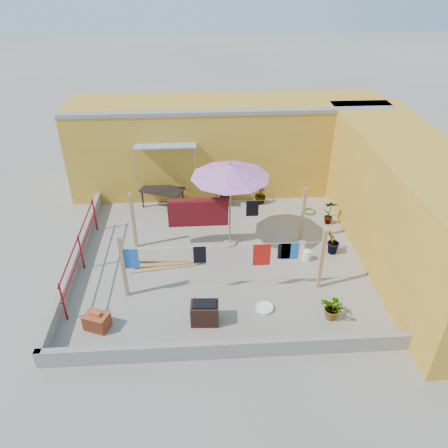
# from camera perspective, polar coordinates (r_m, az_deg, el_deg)

# --- Properties ---
(ground) EXTENTS (80.00, 80.00, 0.00)m
(ground) POSITION_cam_1_polar(r_m,az_deg,el_deg) (12.68, -0.43, -4.57)
(ground) COLOR #9E998E
(ground) RESTS_ON ground
(wall_back) EXTENTS (11.00, 3.27, 3.21)m
(wall_back) POSITION_cam_1_polar(r_m,az_deg,el_deg) (16.03, 0.38, 10.28)
(wall_back) COLOR gold
(wall_back) RESTS_ON ground
(wall_right) EXTENTS (2.40, 9.00, 3.20)m
(wall_right) POSITION_cam_1_polar(r_m,az_deg,el_deg) (13.11, 22.90, 2.27)
(wall_right) COLOR gold
(wall_right) RESTS_ON ground
(parapet_front) EXTENTS (8.30, 0.16, 0.44)m
(parapet_front) POSITION_cam_1_polar(r_m,az_deg,el_deg) (9.88, 0.80, -16.02)
(parapet_front) COLOR gray
(parapet_front) RESTS_ON ground
(parapet_left) EXTENTS (0.16, 7.30, 0.44)m
(parapet_left) POSITION_cam_1_polar(r_m,az_deg,el_deg) (13.02, -18.71, -4.23)
(parapet_left) COLOR gray
(parapet_left) RESTS_ON ground
(red_railing) EXTENTS (0.05, 4.20, 1.10)m
(red_railing) POSITION_cam_1_polar(r_m,az_deg,el_deg) (12.53, -18.28, -2.91)
(red_railing) COLOR maroon
(red_railing) RESTS_ON ground
(clothesline_rig) EXTENTS (5.09, 2.35, 1.80)m
(clothesline_rig) POSITION_cam_1_polar(r_m,az_deg,el_deg) (12.49, -2.68, 0.75)
(clothesline_rig) COLOR tan
(clothesline_rig) RESTS_ON ground
(patio_umbrella) EXTENTS (2.96, 2.96, 2.69)m
(patio_umbrella) POSITION_cam_1_polar(r_m,az_deg,el_deg) (12.09, 0.84, 6.87)
(patio_umbrella) COLOR gray
(patio_umbrella) RESTS_ON ground
(outdoor_table) EXTENTS (1.60, 1.20, 0.67)m
(outdoor_table) POSITION_cam_1_polar(r_m,az_deg,el_deg) (15.11, -8.07, 4.33)
(outdoor_table) COLOR black
(outdoor_table) RESTS_ON ground
(brick_stack) EXTENTS (0.66, 0.58, 0.48)m
(brick_stack) POSITION_cam_1_polar(r_m,az_deg,el_deg) (10.90, -16.26, -12.07)
(brick_stack) COLOR #B14929
(brick_stack) RESTS_ON ground
(lumber_pile) EXTENTS (2.05, 0.59, 0.12)m
(lumber_pile) POSITION_cam_1_polar(r_m,az_deg,el_deg) (12.49, -7.53, -5.20)
(lumber_pile) COLOR tan
(lumber_pile) RESTS_ON ground
(brazier) EXTENTS (0.68, 0.48, 0.59)m
(brazier) POSITION_cam_1_polar(r_m,az_deg,el_deg) (10.57, -2.54, -11.49)
(brazier) COLOR #321A13
(brazier) RESTS_ON ground
(white_basin) EXTENTS (0.45, 0.45, 0.08)m
(white_basin) POSITION_cam_1_polar(r_m,az_deg,el_deg) (11.09, 5.32, -10.84)
(white_basin) COLOR white
(white_basin) RESTS_ON ground
(water_jug_a) EXTENTS (0.23, 0.23, 0.36)m
(water_jug_a) POSITION_cam_1_polar(r_m,az_deg,el_deg) (12.76, 10.73, -4.05)
(water_jug_a) COLOR white
(water_jug_a) RESTS_ON ground
(water_jug_b) EXTENTS (0.20, 0.20, 0.32)m
(water_jug_b) POSITION_cam_1_polar(r_m,az_deg,el_deg) (13.19, 10.12, -2.77)
(water_jug_b) COLOR white
(water_jug_b) RESTS_ON ground
(green_hose) EXTENTS (0.46, 0.46, 0.07)m
(green_hose) POSITION_cam_1_polar(r_m,az_deg,el_deg) (15.15, 11.06, 1.62)
(green_hose) COLOR #20781A
(green_hose) RESTS_ON ground
(plant_back_a) EXTENTS (0.96, 0.95, 0.81)m
(plant_back_a) POSITION_cam_1_polar(r_m,az_deg,el_deg) (15.18, 0.26, 3.95)
(plant_back_a) COLOR #195A1A
(plant_back_a) RESTS_ON ground
(plant_back_b) EXTENTS (0.44, 0.44, 0.70)m
(plant_back_b) POSITION_cam_1_polar(r_m,az_deg,el_deg) (15.33, 4.75, 3.89)
(plant_back_b) COLOR #195A1A
(plant_back_b) RESTS_ON ground
(plant_right_a) EXTENTS (0.51, 0.39, 0.87)m
(plant_right_a) POSITION_cam_1_polar(r_m,az_deg,el_deg) (14.46, 13.63, 1.56)
(plant_right_a) COLOR #195A1A
(plant_right_a) RESTS_ON ground
(plant_right_b) EXTENTS (0.57, 0.56, 0.80)m
(plant_right_b) POSITION_cam_1_polar(r_m,az_deg,el_deg) (13.05, 14.00, -2.30)
(plant_right_b) COLOR #195A1A
(plant_right_b) RESTS_ON ground
(plant_right_c) EXTENTS (0.76, 0.76, 0.64)m
(plant_right_c) POSITION_cam_1_polar(r_m,az_deg,el_deg) (10.95, 14.11, -10.59)
(plant_right_c) COLOR #195A1A
(plant_right_c) RESTS_ON ground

